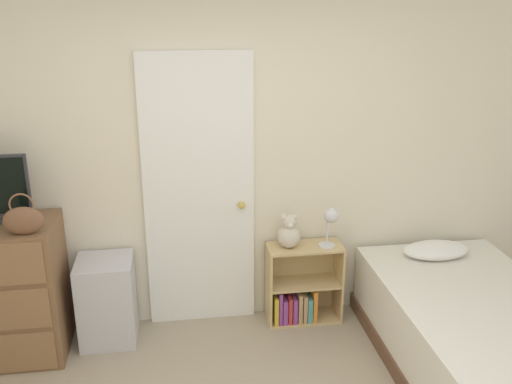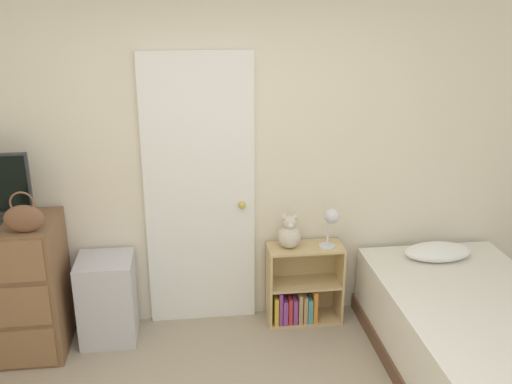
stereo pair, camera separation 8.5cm
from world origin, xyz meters
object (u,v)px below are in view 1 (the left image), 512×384
Objects in this scene: teddy_bear at (289,233)px; desk_lamp at (331,219)px; handbag at (23,220)px; bed at (476,337)px; storage_bin at (107,300)px; bookshelf at (299,292)px.

teddy_bear is 0.33m from desk_lamp.
bed is at bearing -9.74° from handbag.
teddy_bear is (1.36, 0.06, 0.42)m from storage_bin.
teddy_bear is 0.14× the size of bed.
handbag reaches higher than teddy_bear.
desk_lamp is (0.21, -0.04, 0.61)m from bookshelf.
desk_lamp reaches higher than storage_bin.
desk_lamp is (2.09, 0.29, -0.24)m from handbag.
handbag reaches higher than desk_lamp.
bookshelf is (1.87, 0.33, -0.85)m from handbag.
storage_bin is 2.59m from bed.
handbag is at bearing -170.01° from bookshelf.
desk_lamp is 1.27m from bed.
handbag is at bearing 170.26° from bed.
storage_bin is 1.02× the size of bookshelf.
storage_bin is at bearing -179.22° from desk_lamp.
storage_bin is at bearing -177.44° from bookshelf.
bed is at bearing -38.94° from bookshelf.
desk_lamp is at bearing 135.85° from bed.
bed is at bearing -44.15° from desk_lamp.
storage_bin is 2.07× the size of desk_lamp.
teddy_bear is (-0.09, -0.00, 0.50)m from bookshelf.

